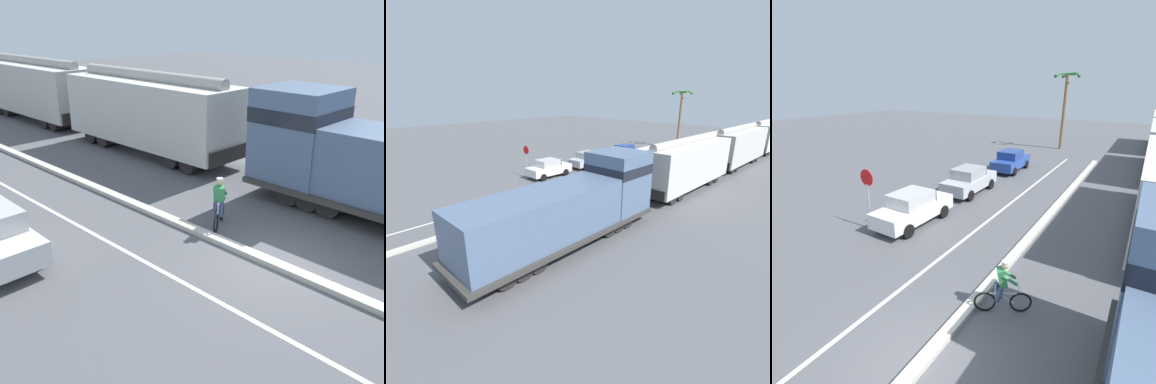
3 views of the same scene
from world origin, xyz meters
TOP-DOWN VIEW (x-y plane):
  - ground_plane at (0.00, 0.00)m, footprint 120.00×120.00m
  - median_curb at (0.00, 6.00)m, footprint 0.36×36.00m
  - lane_stripe at (-2.40, 6.00)m, footprint 0.14×36.00m
  - hopper_car_lead at (5.15, 11.16)m, footprint 2.90×10.60m
  - hopper_car_middle at (5.15, 22.76)m, footprint 2.90×10.60m
  - cyclist at (0.86, 2.77)m, footprint 1.51×0.91m

SIDE VIEW (x-z plane):
  - ground_plane at x=0.00m, z-range 0.00..0.00m
  - lane_stripe at x=-2.40m, z-range 0.00..0.01m
  - median_curb at x=0.00m, z-range 0.00..0.16m
  - cyclist at x=0.86m, z-range -0.04..1.67m
  - hopper_car_lead at x=5.15m, z-range -0.01..4.17m
  - hopper_car_middle at x=5.15m, z-range -0.01..4.17m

